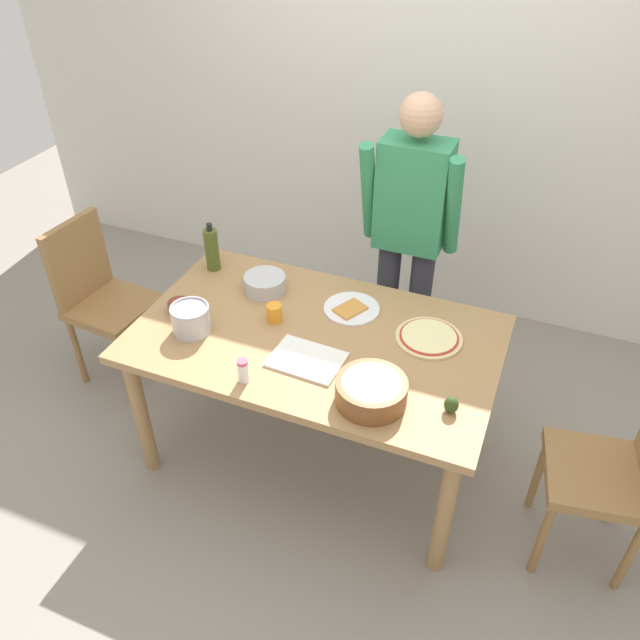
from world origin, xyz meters
name	(u,v)px	position (x,y,z in m)	size (l,w,h in m)	color
ground	(316,450)	(0.00, 0.00, 0.00)	(8.00, 8.00, 0.00)	gray
wall_back	(422,100)	(0.00, 1.60, 1.30)	(5.60, 0.10, 2.60)	silver
dining_table	(316,351)	(0.00, 0.00, 0.67)	(1.60, 0.96, 0.76)	#A37A4C
person_cook	(409,229)	(0.20, 0.76, 0.94)	(0.49, 0.25, 1.62)	#2D2D38
chair_wooden_left	(100,294)	(-1.32, 0.14, 0.54)	(0.43, 0.43, 0.95)	olive
chair_wooden_right	(620,467)	(1.32, -0.06, 0.54)	(0.46, 0.46, 0.95)	olive
pizza_raw_on_board	(429,337)	(0.47, 0.16, 0.77)	(0.29, 0.29, 0.02)	beige
plate_with_slice	(351,309)	(0.08, 0.23, 0.77)	(0.26, 0.26, 0.02)	white
popcorn_bowl	(371,389)	(0.35, -0.29, 0.82)	(0.28, 0.28, 0.11)	brown
mixing_bowl_steel	(265,283)	(-0.36, 0.23, 0.80)	(0.20, 0.20, 0.08)	#B7B7BC
small_sauce_bowl	(180,305)	(-0.65, -0.07, 0.79)	(0.11, 0.11, 0.06)	#4C2D1E
olive_oil_bottle	(212,249)	(-0.69, 0.31, 0.87)	(0.07, 0.07, 0.26)	#47561E
steel_pot	(191,319)	(-0.52, -0.18, 0.83)	(0.17, 0.17, 0.13)	#B7B7BC
cup_orange	(274,313)	(-0.21, 0.03, 0.80)	(0.07, 0.07, 0.09)	orange
salt_shaker	(243,371)	(-0.16, -0.38, 0.81)	(0.04, 0.04, 0.11)	white
cutting_board_white	(307,359)	(0.03, -0.17, 0.77)	(0.30, 0.22, 0.01)	white
avocado	(451,405)	(0.65, -0.23, 0.80)	(0.06, 0.06, 0.07)	#2D4219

